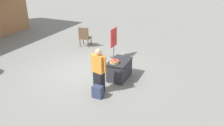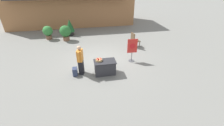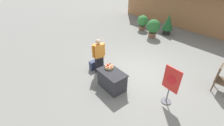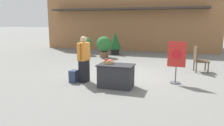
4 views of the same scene
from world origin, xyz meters
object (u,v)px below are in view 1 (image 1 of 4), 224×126
Objects in this scene: person_visitor at (99,71)px; apple_basket at (114,61)px; display_table at (119,69)px; backpack at (98,92)px; poster_board at (114,42)px; patio_chair at (85,36)px.

apple_basket is at bearing 1.96° from person_visitor.
person_visitor reaches higher than display_table.
poster_board is at bearing 14.98° from backpack.
display_table is 4.15m from patio_chair.
display_table is 1.60m from backpack.
poster_board is 2.29m from patio_chair.
apple_basket reaches higher than backpack.
display_table is 3.33× the size of apple_basket.
display_table is at bearing -57.21° from poster_board.
person_visitor is 1.11× the size of poster_board.
person_visitor is at bearing 170.51° from apple_basket.
apple_basket is 2.33m from poster_board.
display_table reaches higher than backpack.
apple_basket is 0.32× the size of patio_chair.
backpack is 5.25m from patio_chair.
backpack is (-1.59, 0.14, -0.17)m from display_table.
patio_chair is at bearing 48.00° from person_visitor.
patio_chair is (2.68, 3.16, 0.21)m from display_table.
person_visitor is 0.71m from backpack.
display_table is 2.15m from poster_board.
patio_chair reaches higher than backpack.
display_table is 1.34m from person_visitor.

